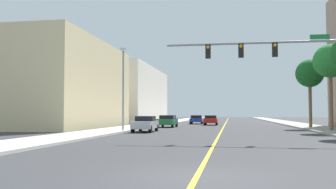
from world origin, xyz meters
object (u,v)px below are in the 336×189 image
object	(u,v)px
car_green	(168,121)
car_blue	(197,119)
traffic_signal_mast	(290,60)
car_silver	(145,124)
palm_far	(310,74)
street_lamp	(123,84)
palm_mid	(330,62)
car_red	(211,120)

from	to	relation	value
car_green	car_blue	bearing A→B (deg)	-97.86
traffic_signal_mast	car_silver	world-z (taller)	traffic_signal_mast
palm_far	car_green	world-z (taller)	palm_far
street_lamp	palm_mid	size ratio (longest dim) A/B	0.96
palm_mid	car_green	bearing A→B (deg)	152.49
street_lamp	car_blue	distance (m)	25.79
palm_mid	car_blue	world-z (taller)	palm_mid
street_lamp	car_green	xyz separation A→B (m)	(2.03, 11.38, -3.45)
street_lamp	palm_far	xyz separation A→B (m)	(17.68, 10.11, 1.63)
palm_far	street_lamp	bearing A→B (deg)	-150.23
palm_far	car_silver	distance (m)	19.17
car_red	car_green	world-z (taller)	car_green
palm_far	car_red	distance (m)	15.68
palm_mid	palm_far	xyz separation A→B (m)	(-0.33, 7.06, -0.36)
car_blue	street_lamp	bearing A→B (deg)	-100.88
car_red	car_green	xyz separation A→B (m)	(-4.58, -8.58, 0.03)
car_blue	car_green	world-z (taller)	car_green
car_red	traffic_signal_mast	bearing A→B (deg)	-77.87
car_silver	palm_mid	bearing A→B (deg)	-172.53
car_green	palm_mid	bearing A→B (deg)	153.39
street_lamp	car_silver	world-z (taller)	street_lamp
palm_far	car_red	xyz separation A→B (m)	(-11.07, 9.85, -5.11)
traffic_signal_mast	palm_far	distance (m)	19.46
car_green	palm_far	bearing A→B (deg)	176.29
palm_mid	car_blue	xyz separation A→B (m)	(-13.85, 22.16, -5.49)
traffic_signal_mast	palm_mid	bearing A→B (deg)	66.14
street_lamp	car_blue	size ratio (longest dim) A/B	1.67
street_lamp	palm_far	world-z (taller)	street_lamp
car_blue	car_green	distance (m)	14.00
street_lamp	car_green	distance (m)	12.06
palm_mid	car_red	xyz separation A→B (m)	(-11.40, 16.91, -5.47)
palm_far	car_silver	size ratio (longest dim) A/B	1.71
car_red	street_lamp	bearing A→B (deg)	-108.39
traffic_signal_mast	car_blue	size ratio (longest dim) A/B	2.65
car_blue	car_red	distance (m)	5.79
car_blue	car_red	bearing A→B (deg)	-66.49
car_green	car_red	bearing A→B (deg)	-117.19
street_lamp	palm_far	size ratio (longest dim) A/B	1.00
traffic_signal_mast	street_lamp	size ratio (longest dim) A/B	1.58
car_silver	car_green	size ratio (longest dim) A/B	1.08
street_lamp	palm_mid	xyz separation A→B (m)	(18.01, 3.05, 1.98)
traffic_signal_mast	street_lamp	xyz separation A→B (m)	(-12.81, 8.71, -0.63)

